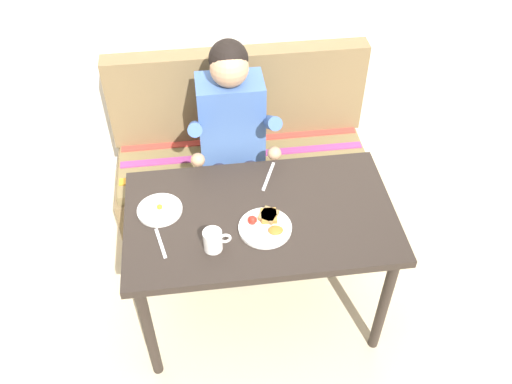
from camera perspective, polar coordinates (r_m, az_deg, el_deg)
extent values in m
plane|color=beige|center=(3.01, 0.38, -11.84)|extent=(8.00, 8.00, 0.00)
cube|color=black|center=(2.46, 0.46, -2.60)|extent=(1.20, 0.70, 0.04)
cylinder|color=black|center=(2.58, -11.03, -13.99)|extent=(0.05, 0.05, 0.69)
cylinder|color=black|center=(2.67, 13.07, -11.31)|extent=(0.05, 0.05, 0.69)
cylinder|color=black|center=(2.92, -10.94, -4.31)|extent=(0.05, 0.05, 0.69)
cylinder|color=black|center=(3.01, 9.90, -2.31)|extent=(0.05, 0.05, 0.69)
cube|color=brown|center=(3.32, -1.28, 0.42)|extent=(1.44, 0.56, 0.40)
cube|color=olive|center=(3.16, -1.35, 3.42)|extent=(1.40, 0.52, 0.06)
cube|color=brown|center=(3.15, -1.90, 10.14)|extent=(1.44, 0.12, 0.54)
cube|color=orange|center=(3.04, -1.06, 2.18)|extent=(1.38, 0.05, 0.01)
cube|color=#93387A|center=(3.14, -1.36, 3.89)|extent=(1.38, 0.05, 0.01)
cube|color=#C63D33|center=(3.25, -1.64, 5.48)|extent=(1.38, 0.05, 0.01)
cube|color=#40609D|center=(2.91, -2.60, 7.45)|extent=(0.34, 0.22, 0.48)
sphere|color=tan|center=(2.71, -2.79, 12.71)|extent=(0.19, 0.19, 0.19)
sphere|color=black|center=(2.72, -2.87, 13.57)|extent=(0.19, 0.19, 0.19)
cylinder|color=#40609D|center=(2.75, -6.33, 6.52)|extent=(0.07, 0.29, 0.23)
cylinder|color=#40609D|center=(2.77, 1.58, 7.19)|extent=(0.07, 0.29, 0.23)
sphere|color=tan|center=(2.72, -6.04, 3.32)|extent=(0.07, 0.07, 0.07)
sphere|color=tan|center=(2.74, 1.91, 4.02)|extent=(0.07, 0.07, 0.07)
cylinder|color=#232333|center=(2.93, -3.78, 1.56)|extent=(0.09, 0.34, 0.09)
cylinder|color=#232333|center=(2.99, -3.28, -4.29)|extent=(0.08, 0.08, 0.52)
cube|color=black|center=(3.14, -3.01, -7.94)|extent=(0.09, 0.20, 0.05)
cylinder|color=#232333|center=(2.94, -0.48, 1.86)|extent=(0.09, 0.34, 0.09)
cylinder|color=#232333|center=(3.00, -0.04, -3.98)|extent=(0.08, 0.08, 0.52)
cube|color=black|center=(3.15, 0.10, -7.63)|extent=(0.09, 0.20, 0.05)
cylinder|color=white|center=(2.37, 0.95, -3.74)|extent=(0.23, 0.23, 0.02)
cube|color=olive|center=(2.40, 1.32, -2.43)|extent=(0.10, 0.10, 0.02)
cube|color=olive|center=(2.40, 1.34, -2.48)|extent=(0.07, 0.08, 0.02)
sphere|color=red|center=(2.37, -0.38, -2.92)|extent=(0.04, 0.04, 0.04)
ellipsoid|color=#CC6623|center=(2.34, 2.06, -3.97)|extent=(0.06, 0.05, 0.02)
cylinder|color=white|center=(2.48, -9.93, -1.84)|extent=(0.20, 0.20, 0.01)
ellipsoid|color=white|center=(2.48, -9.96, -1.65)|extent=(0.09, 0.08, 0.01)
sphere|color=yellow|center=(2.47, -9.95, -1.55)|extent=(0.03, 0.03, 0.03)
cylinder|color=white|center=(2.28, -4.50, -5.01)|extent=(0.08, 0.08, 0.10)
cylinder|color=brown|center=(2.25, -4.56, -4.31)|extent=(0.07, 0.07, 0.01)
torus|color=white|center=(2.28, -3.19, -4.81)|extent=(0.05, 0.01, 0.05)
cube|color=silver|center=(2.36, -9.84, -5.24)|extent=(0.05, 0.17, 0.00)
cube|color=silver|center=(2.61, 1.30, 1.63)|extent=(0.09, 0.19, 0.00)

